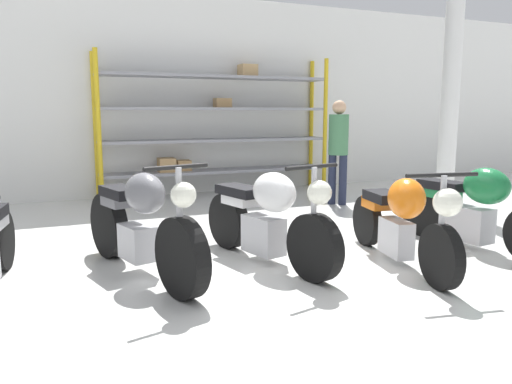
{
  "coord_description": "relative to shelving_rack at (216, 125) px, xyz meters",
  "views": [
    {
      "loc": [
        -1.94,
        -4.24,
        1.5
      ],
      "look_at": [
        0.0,
        0.4,
        0.7
      ],
      "focal_mm": 35.0,
      "sensor_mm": 36.0,
      "label": 1
    }
  ],
  "objects": [
    {
      "name": "shelving_rack",
      "position": [
        0.0,
        0.0,
        0.0
      ],
      "size": [
        4.3,
        0.63,
        2.52
      ],
      "color": "gold",
      "rests_on": "ground_plane"
    },
    {
      "name": "support_pillar",
      "position": [
        3.11,
        -2.5,
        0.52
      ],
      "size": [
        0.28,
        0.28,
        3.6
      ],
      "color": "silver",
      "rests_on": "ground_plane"
    },
    {
      "name": "motorcycle_white",
      "position": [
        -0.89,
        -4.31,
        -0.8
      ],
      "size": [
        0.76,
        2.0,
        1.05
      ],
      "rotation": [
        0.0,
        0.0,
        -1.33
      ],
      "color": "black",
      "rests_on": "ground_plane"
    },
    {
      "name": "motorcycle_green",
      "position": [
        1.45,
        -4.71,
        -0.82
      ],
      "size": [
        0.65,
        1.99,
        1.04
      ],
      "rotation": [
        0.0,
        0.0,
        -1.44
      ],
      "color": "black",
      "rests_on": "ground_plane"
    },
    {
      "name": "motorcycle_grey",
      "position": [
        -2.12,
        -4.22,
        -0.79
      ],
      "size": [
        0.83,
        2.14,
        1.09
      ],
      "rotation": [
        0.0,
        0.0,
        -1.3
      ],
      "color": "black",
      "rests_on": "ground_plane"
    },
    {
      "name": "motorcycle_orange",
      "position": [
        0.3,
        -4.89,
        -0.8
      ],
      "size": [
        0.7,
        2.03,
        1.0
      ],
      "rotation": [
        0.0,
        0.0,
        -1.75
      ],
      "color": "black",
      "rests_on": "ground_plane"
    },
    {
      "name": "ground_plane",
      "position": [
        -0.93,
        -4.52,
        -1.28
      ],
      "size": [
        30.0,
        30.0,
        0.0
      ],
      "primitive_type": "plane",
      "color": "silver"
    },
    {
      "name": "person_browsing",
      "position": [
        1.5,
        -1.79,
        -0.28
      ],
      "size": [
        0.45,
        0.45,
        1.7
      ],
      "rotation": [
        0.0,
        0.0,
        3.9
      ],
      "color": "#1E2338",
      "rests_on": "ground_plane"
    },
    {
      "name": "back_wall",
      "position": [
        -0.93,
        0.36,
        0.52
      ],
      "size": [
        30.0,
        0.08,
        3.6
      ],
      "color": "white",
      "rests_on": "ground_plane"
    }
  ]
}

